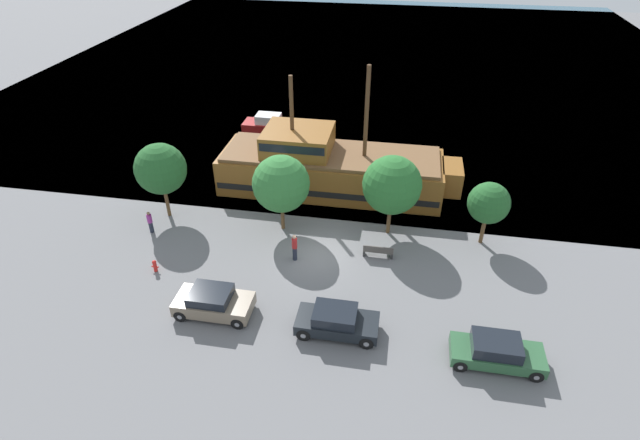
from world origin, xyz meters
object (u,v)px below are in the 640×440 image
parked_car_curb_mid (213,302)px  pedestrian_walking_near (295,247)px  moored_boat_dockside (272,125)px  fire_hydrant (155,265)px  bench_promenade_east (378,251)px  parked_car_curb_front (337,321)px  parked_car_curb_rear (497,352)px  pedestrian_walking_far (150,222)px  pirate_ship (329,167)px

parked_car_curb_mid → pedestrian_walking_near: 6.07m
moored_boat_dockside → parked_car_curb_mid: 23.67m
fire_hydrant → pedestrian_walking_near: (7.78, 2.48, 0.50)m
pedestrian_walking_near → fire_hydrant: bearing=-162.3°
moored_boat_dockside → fire_hydrant: 20.87m
fire_hydrant → bench_promenade_east: (12.68, 3.58, 0.03)m
fire_hydrant → parked_car_curb_front: bearing=-14.6°
parked_car_curb_front → bench_promenade_east: bearing=76.3°
parked_car_curb_rear → pedestrian_walking_far: 21.96m
parked_car_curb_rear → pedestrian_walking_near: pedestrian_walking_near is taller
bench_promenade_east → pedestrian_walking_far: size_ratio=1.18×
pirate_ship → bench_promenade_east: size_ratio=9.54×
parked_car_curb_mid → parked_car_curb_rear: (14.14, -0.88, -0.02)m
fire_hydrant → parked_car_curb_rear: bearing=-10.7°
moored_boat_dockside → parked_car_curb_front: moored_boat_dockside is taller
fire_hydrant → pedestrian_walking_far: pedestrian_walking_far is taller
pedestrian_walking_far → parked_car_curb_mid: bearing=-44.0°
parked_car_curb_mid → fire_hydrant: (-4.58, 2.67, -0.32)m
moored_boat_dockside → bench_promenade_east: size_ratio=3.01×
parked_car_curb_mid → fire_hydrant: bearing=149.7°
bench_promenade_east → parked_car_curb_front: bearing=-103.7°
parked_car_curb_rear → pedestrian_walking_far: size_ratio=2.79×
moored_boat_dockside → pedestrian_walking_near: pedestrian_walking_near is taller
moored_boat_dockside → fire_hydrant: size_ratio=7.11×
moored_boat_dockside → pedestrian_walking_far: (-3.63, -17.11, 0.18)m
parked_car_curb_front → bench_promenade_east: 6.67m
pirate_ship → bench_promenade_east: bearing=-61.4°
parked_car_curb_rear → bench_promenade_east: size_ratio=2.36×
moored_boat_dockside → parked_car_curb_front: bearing=-68.2°
parked_car_curb_front → bench_promenade_east: size_ratio=2.27×
pedestrian_walking_near → pedestrian_walking_far: bearing=172.9°
parked_car_curb_mid → bench_promenade_east: size_ratio=2.22×
parked_car_curb_front → fire_hydrant: bearing=165.4°
pirate_ship → parked_car_curb_mid: bearing=-105.3°
parked_car_curb_rear → parked_car_curb_front: bearing=175.1°
pirate_ship → parked_car_curb_mid: pirate_ship is taller
parked_car_curb_mid → pirate_ship: bearing=74.7°
pirate_ship → parked_car_curb_front: pirate_ship is taller
parked_car_curb_rear → bench_promenade_east: 9.35m
moored_boat_dockside → parked_car_curb_mid: bearing=-82.8°
parked_car_curb_front → fire_hydrant: parked_car_curb_front is taller
parked_car_curb_rear → moored_boat_dockside: bearing=125.1°
moored_boat_dockside → pedestrian_walking_near: (6.16, -18.33, 0.32)m
pedestrian_walking_far → bench_promenade_east: bearing=-0.4°
pirate_ship → parked_car_curb_rear: pirate_ship is taller
pedestrian_walking_near → pedestrian_walking_far: 9.87m
fire_hydrant → pedestrian_walking_far: (-2.01, 3.70, 0.35)m
parked_car_curb_front → parked_car_curb_rear: size_ratio=0.96×
moored_boat_dockside → parked_car_curb_rear: size_ratio=1.28×
moored_boat_dockside → parked_car_curb_front: 25.54m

